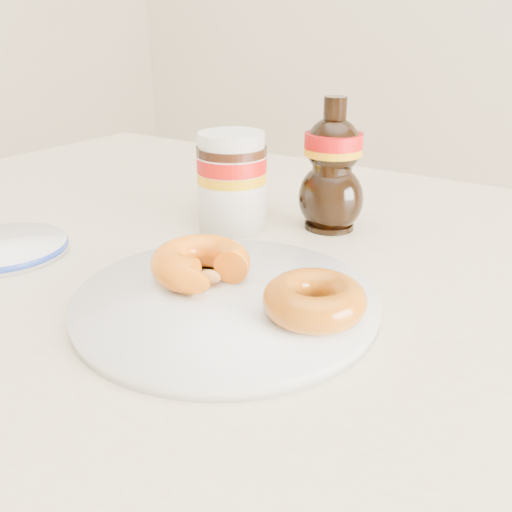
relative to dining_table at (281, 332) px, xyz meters
The scene contains 8 objects.
dining_table is the anchor object (origin of this frame).
plate 0.15m from the dining_table, 85.80° to the right, with size 0.28×0.28×0.01m.
donut_bitten 0.15m from the dining_table, 108.01° to the right, with size 0.10×0.10×0.03m, color #E75F0D.
donut_whole 0.18m from the dining_table, 47.66° to the right, with size 0.09×0.09×0.03m, color #8C3409.
nutella_jar 0.20m from the dining_table, 149.95° to the left, with size 0.09×0.09×0.12m.
syrup_bottle 0.21m from the dining_table, 95.05° to the left, with size 0.08×0.07×0.16m, color black, non-canonical shape.
dark_jar 0.25m from the dining_table, 142.70° to the left, with size 0.06×0.06×0.10m.
blue_rim_saucer 0.33m from the dining_table, 152.02° to the right, with size 0.14×0.14×0.01m.
Camera 1 is at (0.29, -0.39, 1.00)m, focal length 40.00 mm.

